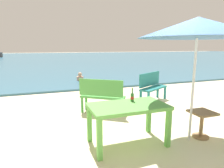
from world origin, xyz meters
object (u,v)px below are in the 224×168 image
object	(u,v)px
bench_green_left	(102,94)
swimmer_person	(80,77)
picnic_table_green	(128,111)
patio_umbrella	(198,28)
bench_teal_center	(152,85)
side_table_wood	(202,120)
beer_bottle_amber	(132,97)

from	to	relation	value
bench_green_left	swimmer_person	world-z (taller)	bench_green_left
picnic_table_green	patio_umbrella	xyz separation A→B (m)	(1.19, -0.28, 1.47)
picnic_table_green	bench_teal_center	distance (m)	3.13
side_table_wood	swimmer_person	size ratio (longest dim) A/B	1.32
patio_umbrella	picnic_table_green	bearing A→B (deg)	166.87
patio_umbrella	bench_green_left	world-z (taller)	patio_umbrella
beer_bottle_amber	bench_teal_center	distance (m)	2.90
picnic_table_green	beer_bottle_amber	distance (m)	0.32
side_table_wood	bench_teal_center	distance (m)	2.73
beer_bottle_amber	patio_umbrella	bearing A→B (deg)	-24.10
side_table_wood	swimmer_person	world-z (taller)	side_table_wood
bench_teal_center	swimmer_person	size ratio (longest dim) A/B	2.99
bench_teal_center	swimmer_person	world-z (taller)	bench_teal_center
picnic_table_green	swimmer_person	bearing A→B (deg)	86.41
side_table_wood	bench_teal_center	xyz separation A→B (m)	(0.48, 2.68, 0.19)
swimmer_person	picnic_table_green	bearing A→B (deg)	-93.59
bench_teal_center	bench_green_left	distance (m)	2.02
picnic_table_green	patio_umbrella	size ratio (longest dim) A/B	0.61
side_table_wood	bench_green_left	xyz separation A→B (m)	(-1.44, 2.05, 0.19)
bench_green_left	swimmer_person	bearing A→B (deg)	85.76
picnic_table_green	beer_bottle_amber	size ratio (longest dim) A/B	5.28
beer_bottle_amber	swimmer_person	distance (m)	6.75
side_table_wood	bench_teal_center	bearing A→B (deg)	79.87
picnic_table_green	beer_bottle_amber	world-z (taller)	beer_bottle_amber
bench_green_left	patio_umbrella	bearing A→B (deg)	-61.44
picnic_table_green	patio_umbrella	distance (m)	1.91
swimmer_person	beer_bottle_amber	bearing A→B (deg)	-92.26
patio_umbrella	bench_teal_center	distance (m)	3.23
beer_bottle_amber	swimmer_person	size ratio (longest dim) A/B	0.65
picnic_table_green	bench_teal_center	xyz separation A→B (m)	(1.97, 2.43, -0.11)
swimmer_person	bench_teal_center	bearing A→B (deg)	-70.98
picnic_table_green	side_table_wood	distance (m)	1.54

